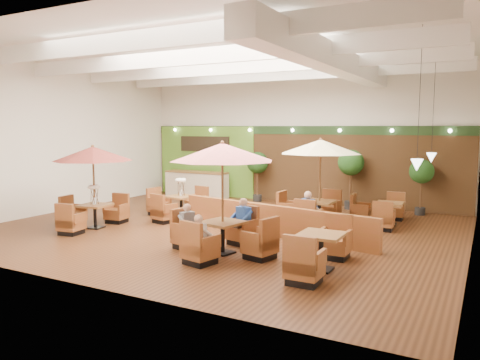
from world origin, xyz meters
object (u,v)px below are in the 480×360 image
Objects in this scene: booth_divider at (272,220)px; table_4 at (321,252)px; topiary_2 at (422,174)px; diner_2 at (188,221)px; diner_0 at (200,233)px; diner_1 at (242,217)px; service_counter at (197,184)px; table_0 at (92,169)px; table_1 at (222,178)px; table_2 at (318,163)px; topiary_1 at (351,165)px; diner_3 at (308,207)px; table_3 at (175,204)px; diner_4 at (308,208)px; table_5 at (381,213)px; topiary_0 at (257,165)px.

booth_divider is 2.36× the size of table_4.
topiary_2 is 9.24m from diner_2.
booth_divider is at bearing 172.32° from diner_2.
diner_0 is 2.09m from diner_1.
service_counter is at bearing 135.29° from diner_0.
booth_divider is 2.51× the size of table_0.
table_1 is 4.47m from table_2.
topiary_1 is 8.24m from diner_2.
topiary_2 is 2.52× the size of diner_3.
table_2 reaches higher than table_3.
topiary_1 is 4.68m from diner_4.
table_2 is 3.68m from diner_1.
booth_divider is 2.42× the size of table_3.
topiary_0 is at bearing 154.73° from table_5.
table_1 is at bearing 176.43° from table_4.
service_counter is at bearing -125.57° from diner_2.
diner_4 is at bearing 87.53° from diner_0.
diner_0 is (-1.13, -8.93, -1.00)m from topiary_1.
topiary_1 reaches higher than diner_0.
table_0 is 7.57m from topiary_0.
table_5 is 3.13× the size of diner_3.
topiary_2 is (7.62, 4.52, 1.05)m from table_3.
table_3 reaches higher than diner_3.
topiary_0 reaches higher than diner_2.
topiary_0 is at bearing 3.84° from service_counter.
diner_2 is (4.81, -7.68, 0.15)m from service_counter.
service_counter reaches higher than booth_divider.
service_counter is at bearing 125.66° from table_3.
diner_2 is (-1.04, 1.04, 0.00)m from diner_0.
diner_4 is (-0.00, 0.00, -0.01)m from diner_3.
diner_3 is at bearing 10.86° from table_3.
table_0 is at bearing -147.80° from table_2.
table_4 is 2.80m from diner_0.
table_0 is 3.28m from table_3.
topiary_1 is at bearing -78.92° from diner_1.
diner_0 reaches higher than service_counter.
table_1 is 1.58m from diner_2.
diner_4 reaches higher than table_4.
booth_divider is 2.63× the size of table_5.
table_0 is at bearing -155.96° from diner_3.
table_0 is 1.05× the size of table_5.
diner_2 is at bearing -127.53° from table_5.
diner_0 is at bearing -77.51° from table_1.
booth_divider is 4.34m from table_3.
diner_1 is at bearing 102.49° from table_1.
diner_3 is (0.77, 0.98, 0.30)m from booth_divider.
table_3 is 3.40× the size of diner_3.
booth_divider is 1.28m from diner_3.
diner_1 is at bearing -48.60° from service_counter.
diner_3 is (1.08, 4.35, 0.03)m from diner_0.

